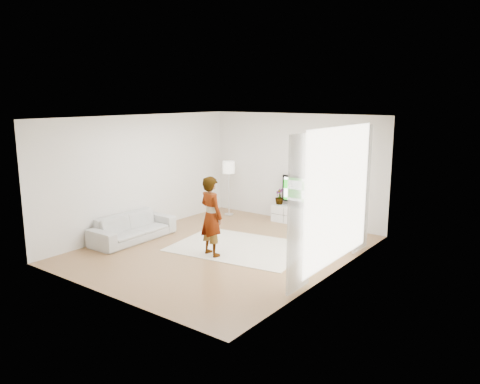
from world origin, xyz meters
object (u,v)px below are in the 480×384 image
Objects in this scene: television at (302,191)px; player at (211,216)px; sofa at (133,227)px; rug at (240,247)px; media_console at (301,216)px; floor_lamp at (229,170)px.

television is 3.25m from player.
television reaches higher than sofa.
television is at bearing 87.14° from rug.
player reaches higher than media_console.
floor_lamp is (-1.82, 2.90, 0.43)m from player.
player is (-0.28, -3.24, -0.03)m from television.
rug is at bearing -47.37° from floor_lamp.
rug is (-0.12, -2.46, -0.21)m from media_console.
sofa is (-2.28, -1.01, 0.29)m from rug.
player reaches higher than floor_lamp.
television is 0.77× the size of floor_lamp.
media_console is 1.05× the size of floor_lamp.
sofa is (-2.40, -3.47, 0.08)m from media_console.
television is 0.69× the size of player.
media_console is at bearing -36.14° from sofa.
sofa is at bearing -95.47° from floor_lamp.
rug is 1.38× the size of sofa.
television is 0.56× the size of sofa.
player is 2.20m from sofa.
media_console is 4.22m from sofa.
player is at bearing -95.01° from media_console.
player is (-0.16, -0.75, 0.83)m from rug.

